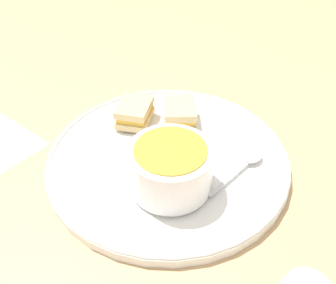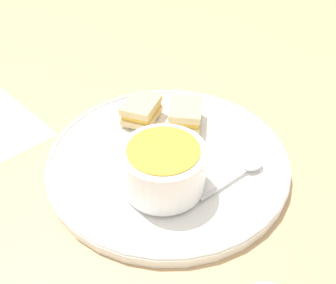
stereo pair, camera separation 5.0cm
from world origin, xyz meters
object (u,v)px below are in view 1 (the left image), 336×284
at_px(sandwich_half_far, 135,112).
at_px(soup_bowl, 170,167).
at_px(spoon, 249,160).
at_px(sandwich_half_near, 180,113).

bearing_deg(sandwich_half_far, soup_bowl, 131.39).
distance_m(soup_bowl, sandwich_half_far, 0.16).
distance_m(soup_bowl, spoon, 0.13).
bearing_deg(spoon, sandwich_half_near, 88.80).
relative_size(spoon, sandwich_half_near, 1.40).
relative_size(spoon, sandwich_half_far, 1.55).
bearing_deg(soup_bowl, sandwich_half_far, -48.61).
height_order(sandwich_half_near, sandwich_half_far, same).
distance_m(soup_bowl, sandwich_half_near, 0.15).
bearing_deg(sandwich_half_near, soup_bowl, 103.15).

